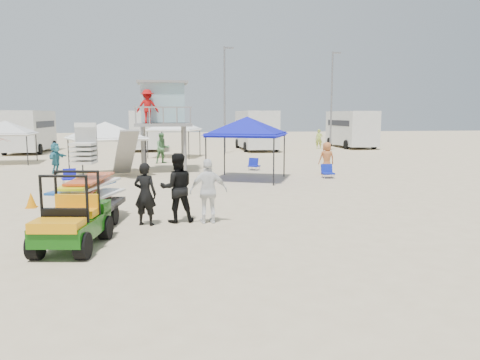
{
  "coord_description": "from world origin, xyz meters",
  "views": [
    {
      "loc": [
        -1.3,
        -8.7,
        2.97
      ],
      "look_at": [
        0.5,
        3.0,
        1.3
      ],
      "focal_mm": 35.0,
      "sensor_mm": 36.0,
      "label": 1
    }
  ],
  "objects": [
    {
      "name": "canopy_white_a",
      "position": [
        -4.3,
        14.83,
        2.47
      ],
      "size": [
        4.08,
        4.08,
        3.01
      ],
      "color": "black",
      "rests_on": "ground"
    },
    {
      "name": "light_pole_left",
      "position": [
        3.0,
        27.0,
        4.0
      ],
      "size": [
        0.14,
        0.14,
        8.0
      ],
      "primitive_type": "cylinder",
      "color": "slate",
      "rests_on": "ground"
    },
    {
      "name": "rv_mid_left",
      "position": [
        -3.0,
        31.49,
        1.8
      ],
      "size": [
        2.65,
        6.5,
        3.25
      ],
      "color": "silver",
      "rests_on": "ground"
    },
    {
      "name": "cone_far",
      "position": [
        -4.42,
        10.33,
        0.25
      ],
      "size": [
        0.34,
        0.34,
        0.5
      ],
      "primitive_type": "cone",
      "color": "#D65E06",
      "rests_on": "ground"
    },
    {
      "name": "rv_mid_right",
      "position": [
        6.0,
        29.99,
        1.8
      ],
      "size": [
        2.64,
        7.0,
        3.25
      ],
      "color": "silver",
      "rests_on": "ground"
    },
    {
      "name": "man_left",
      "position": [
        -1.94,
        3.86,
        0.85
      ],
      "size": [
        0.72,
        0.59,
        1.7
      ],
      "primitive_type": "imported",
      "rotation": [
        0.0,
        0.0,
        2.79
      ],
      "color": "black",
      "rests_on": "ground"
    },
    {
      "name": "canopy_blue",
      "position": [
        2.23,
        12.19,
        2.72
      ],
      "size": [
        4.09,
        4.09,
        3.27
      ],
      "color": "black",
      "rests_on": "ground"
    },
    {
      "name": "rv_far_right",
      "position": [
        15.0,
        31.49,
        1.8
      ],
      "size": [
        2.64,
        6.6,
        3.25
      ],
      "color": "silver",
      "rests_on": "ground"
    },
    {
      "name": "utility_cart",
      "position": [
        -3.45,
        1.83,
        0.78
      ],
      "size": [
        1.43,
        2.35,
        1.68
      ],
      "color": "#104C0C",
      "rests_on": "ground"
    },
    {
      "name": "man_right",
      "position": [
        -0.24,
        3.86,
        0.89
      ],
      "size": [
        1.07,
        0.52,
        1.78
      ],
      "primitive_type": "imported",
      "rotation": [
        0.0,
        0.0,
        3.23
      ],
      "color": "white",
      "rests_on": "ground"
    },
    {
      "name": "lifeguard_tower",
      "position": [
        -1.62,
        16.14,
        3.38
      ],
      "size": [
        2.88,
        2.88,
        4.54
      ],
      "color": "gray",
      "rests_on": "ground"
    },
    {
      "name": "beach_chair_a",
      "position": [
        -5.56,
        12.17,
        0.31
      ],
      "size": [
        0.68,
        0.74,
        0.64
      ],
      "color": "#1113B8",
      "rests_on": "ground"
    },
    {
      "name": "rv_far_left",
      "position": [
        -12.0,
        29.99,
        1.8
      ],
      "size": [
        2.64,
        6.8,
        3.25
      ],
      "color": "silver",
      "rests_on": "ground"
    },
    {
      "name": "distant_beachgoers",
      "position": [
        -0.01,
        18.76,
        0.84
      ],
      "size": [
        19.35,
        17.51,
        1.84
      ],
      "color": "#B96534",
      "rests_on": "ground"
    },
    {
      "name": "beach_chair_b",
      "position": [
        6.09,
        12.26,
        0.31
      ],
      "size": [
        0.57,
        0.61,
        0.64
      ],
      "color": "#0E209F",
      "rests_on": "ground"
    },
    {
      "name": "cone_near",
      "position": [
        -5.67,
        6.84,
        0.25
      ],
      "size": [
        0.34,
        0.34,
        0.5
      ],
      "primitive_type": "cone",
      "color": "orange",
      "rests_on": "ground"
    },
    {
      "name": "umbrella_b",
      "position": [
        -4.11,
        22.53,
        0.89
      ],
      "size": [
        2.77,
        2.77,
        1.79
      ],
      "primitive_type": "imported",
      "rotation": [
        0.0,
        0.0,
        0.88
      ],
      "color": "gold",
      "rests_on": "ground"
    },
    {
      "name": "beach_chair_c",
      "position": [
        3.22,
        15.89,
        0.31
      ],
      "size": [
        0.73,
        0.83,
        0.64
      ],
      "color": "#0F1AA2",
      "rests_on": "ground"
    },
    {
      "name": "surf_trailer",
      "position": [
        -3.45,
        4.16,
        0.99
      ],
      "size": [
        1.75,
        2.77,
        2.43
      ],
      "color": "black",
      "rests_on": "ground"
    },
    {
      "name": "light_pole_right",
      "position": [
        12.0,
        28.5,
        4.0
      ],
      "size": [
        0.14,
        0.14,
        8.0
      ],
      "primitive_type": "cylinder",
      "color": "slate",
      "rests_on": "ground"
    },
    {
      "name": "man_mid",
      "position": [
        -1.09,
        4.11,
        0.96
      ],
      "size": [
        1.01,
        0.82,
        1.92
      ],
      "primitive_type": "imported",
      "rotation": [
        0.0,
        0.0,
        3.25
      ],
      "color": "black",
      "rests_on": "ground"
    },
    {
      "name": "canopy_white_b",
      "position": [
        -10.97,
        21.41,
        2.45
      ],
      "size": [
        3.22,
        3.22,
        3.0
      ],
      "color": "black",
      "rests_on": "ground"
    },
    {
      "name": "ground",
      "position": [
        0.0,
        0.0,
        0.0
      ],
      "size": [
        140.0,
        140.0,
        0.0
      ],
      "primitive_type": "plane",
      "color": "beige",
      "rests_on": "ground"
    },
    {
      "name": "canopy_white_c",
      "position": [
        -0.86,
        24.15,
        2.57
      ],
      "size": [
        3.84,
        3.84,
        3.11
      ],
      "color": "black",
      "rests_on": "ground"
    }
  ]
}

